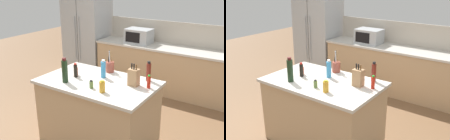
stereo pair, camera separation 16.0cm
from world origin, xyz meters
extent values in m
cube|color=tan|center=(0.30, 2.20, 0.45)|extent=(3.37, 0.62, 0.90)
cube|color=beige|center=(0.30, 2.20, 0.92)|extent=(3.41, 0.66, 0.04)
cube|color=#B2A899|center=(0.30, 2.52, 1.17)|extent=(3.37, 0.03, 0.46)
cube|color=tan|center=(0.00, 0.00, 0.45)|extent=(1.50, 0.89, 0.90)
cube|color=beige|center=(0.00, 0.00, 0.92)|extent=(1.56, 0.95, 0.04)
cube|color=#ADB2B7|center=(-1.94, 2.25, 0.92)|extent=(0.99, 0.72, 1.83)
cube|color=#2D2D2D|center=(-1.94, 1.89, 0.92)|extent=(0.01, 0.00, 1.74)
cylinder|color=#ADB2B7|center=(-2.00, 1.87, 0.92)|extent=(0.02, 0.02, 1.01)
cylinder|color=#ADB2B7|center=(-1.88, 1.87, 0.92)|extent=(0.02, 0.02, 1.01)
cube|color=#ADB2B7|center=(-0.53, 2.20, 1.09)|extent=(0.52, 0.38, 0.30)
cube|color=black|center=(-0.58, 2.01, 1.09)|extent=(0.32, 0.01, 0.21)
cube|color=#A87C54|center=(0.47, 0.13, 1.05)|extent=(0.13, 0.10, 0.22)
cylinder|color=black|center=(0.44, 0.13, 1.20)|extent=(0.02, 0.02, 0.07)
cylinder|color=black|center=(0.47, 0.13, 1.20)|extent=(0.02, 0.02, 0.07)
cylinder|color=brown|center=(0.51, 0.12, 1.20)|extent=(0.02, 0.02, 0.07)
cylinder|color=brown|center=(-0.06, 0.38, 1.02)|extent=(0.12, 0.12, 0.15)
cylinder|color=olive|center=(-0.04, 0.39, 1.17)|extent=(0.01, 0.05, 0.18)
cylinder|color=black|center=(-0.08, 0.39, 1.17)|extent=(0.01, 0.05, 0.18)
cylinder|color=#B2B2B7|center=(-0.06, 0.37, 1.17)|extent=(0.01, 0.03, 0.18)
cylinder|color=gold|center=(0.26, -0.26, 1.01)|extent=(0.07, 0.07, 0.14)
cylinder|color=gold|center=(0.26, -0.26, 1.08)|extent=(0.05, 0.05, 0.02)
cylinder|color=#567038|center=(0.07, -0.24, 0.98)|extent=(0.05, 0.05, 0.09)
cylinder|color=black|center=(0.07, -0.24, 1.04)|extent=(0.03, 0.03, 0.02)
cylinder|color=black|center=(-0.33, -0.27, 1.09)|extent=(0.08, 0.08, 0.30)
cylinder|color=#4C1919|center=(-0.33, -0.27, 1.25)|extent=(0.05, 0.05, 0.04)
cylinder|color=maroon|center=(0.56, 0.38, 1.06)|extent=(0.06, 0.06, 0.24)
cylinder|color=black|center=(0.56, 0.38, 1.20)|extent=(0.04, 0.04, 0.03)
cylinder|color=#B73D1E|center=(-0.39, 0.02, 0.99)|extent=(0.05, 0.05, 0.11)
cylinder|color=black|center=(-0.39, 0.02, 1.06)|extent=(0.03, 0.03, 0.02)
cylinder|color=red|center=(0.67, 0.16, 1.02)|extent=(0.05, 0.05, 0.15)
cylinder|color=green|center=(0.67, 0.16, 1.10)|extent=(0.03, 0.03, 0.02)
cylinder|color=#3384BC|center=(-0.01, 0.15, 1.05)|extent=(0.07, 0.07, 0.23)
cylinder|color=white|center=(-0.01, 0.15, 1.18)|extent=(0.04, 0.04, 0.03)
cylinder|color=black|center=(-0.34, -0.04, 1.03)|extent=(0.05, 0.05, 0.18)
cylinder|color=#B22319|center=(-0.34, -0.04, 1.13)|extent=(0.04, 0.04, 0.02)
camera|label=1|loc=(1.93, -2.62, 2.25)|focal=42.00mm
camera|label=2|loc=(2.06, -2.53, 2.25)|focal=42.00mm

